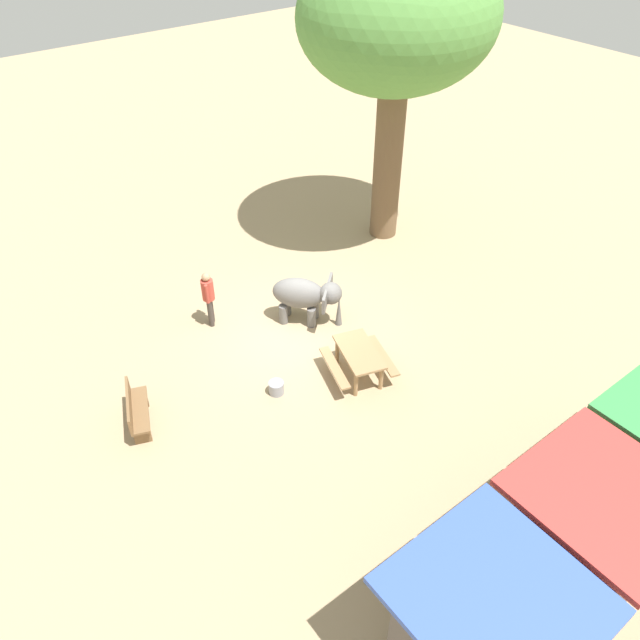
# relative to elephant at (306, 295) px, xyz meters

# --- Properties ---
(ground_plane) EXTENTS (60.00, 60.00, 0.00)m
(ground_plane) POSITION_rel_elephant_xyz_m (0.48, 0.15, -0.83)
(ground_plane) COLOR tan
(elephant) EXTENTS (1.73, 1.77, 1.30)m
(elephant) POSITION_rel_elephant_xyz_m (0.00, 0.00, 0.00)
(elephant) COLOR slate
(elephant) RESTS_ON ground_plane
(person_handler) EXTENTS (0.32, 0.44, 1.62)m
(person_handler) POSITION_rel_elephant_xyz_m (2.07, -1.44, 0.11)
(person_handler) COLOR #3F3833
(person_handler) RESTS_ON ground_plane
(shade_tree_main) EXTENTS (5.59, 5.12, 8.51)m
(shade_tree_main) POSITION_rel_elephant_xyz_m (-4.71, -2.14, 5.57)
(shade_tree_main) COLOR brown
(shade_tree_main) RESTS_ON ground_plane
(wooden_bench) EXTENTS (0.89, 1.45, 0.88)m
(wooden_bench) POSITION_rel_elephant_xyz_m (5.15, 0.70, -0.36)
(wooden_bench) COLOR brown
(wooden_bench) RESTS_ON ground_plane
(picnic_table_near) EXTENTS (1.87, 1.88, 0.78)m
(picnic_table_near) POSITION_rel_elephant_xyz_m (0.26, 2.47, -0.25)
(picnic_table_near) COLOR #9E7A51
(picnic_table_near) RESTS_ON ground_plane
(market_stall_red) EXTENTS (2.50, 2.50, 2.52)m
(market_stall_red) POSITION_rel_elephant_xyz_m (0.65, 8.66, 0.31)
(market_stall_red) COLOR #59514C
(market_stall_red) RESTS_ON ground_plane
(market_stall_blue) EXTENTS (2.50, 2.50, 2.52)m
(market_stall_blue) POSITION_rel_elephant_xyz_m (3.25, 8.66, 0.31)
(market_stall_blue) COLOR #59514C
(market_stall_blue) RESTS_ON ground_plane
(feed_bucket) EXTENTS (0.36, 0.36, 0.32)m
(feed_bucket) POSITION_rel_elephant_xyz_m (2.17, 1.75, -0.67)
(feed_bucket) COLOR gray
(feed_bucket) RESTS_ON ground_plane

